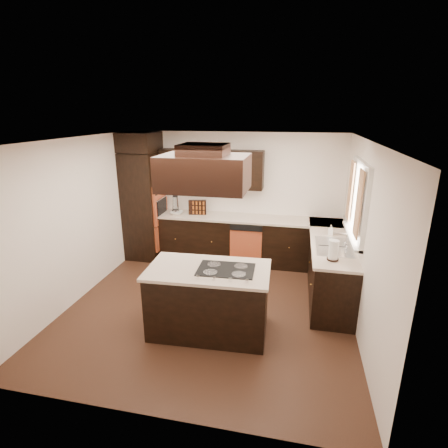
{
  "coord_description": "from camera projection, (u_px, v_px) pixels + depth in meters",
  "views": [
    {
      "loc": [
        1.2,
        -4.58,
        2.86
      ],
      "look_at": [
        0.1,
        0.6,
        1.15
      ],
      "focal_mm": 28.0,
      "sensor_mm": 36.0,
      "label": 1
    }
  ],
  "objects": [
    {
      "name": "window_pane",
      "position": [
        360.0,
        201.0,
        4.97
      ],
      "size": [
        0.0,
        1.2,
        1.0
      ],
      "primitive_type": "cube",
      "color": "white",
      "rests_on": "wall_right"
    },
    {
      "name": "cooktop",
      "position": [
        226.0,
        269.0,
        4.48
      ],
      "size": [
        0.75,
        0.51,
        0.01
      ],
      "primitive_type": "cube",
      "rotation": [
        0.0,
        0.0,
        0.04
      ],
      "color": "black",
      "rests_on": "island_top"
    },
    {
      "name": "island_top",
      "position": [
        208.0,
        270.0,
        4.53
      ],
      "size": [
        1.63,
        0.96,
        0.04
      ],
      "primitive_type": "cube",
      "rotation": [
        0.0,
        0.0,
        0.04
      ],
      "color": "beige",
      "rests_on": "island"
    },
    {
      "name": "wall_right",
      "position": [
        364.0,
        240.0,
        4.58
      ],
      "size": [
        0.02,
        4.2,
        2.5
      ],
      "primitive_type": "cube",
      "color": "white",
      "rests_on": "ground"
    },
    {
      "name": "base_cabinets_right",
      "position": [
        329.0,
        266.0,
        5.73
      ],
      "size": [
        0.6,
        2.4,
        0.88
      ],
      "primitive_type": "cube",
      "color": "black",
      "rests_on": "floor"
    },
    {
      "name": "curtain_right",
      "position": [
        350.0,
        191.0,
        5.37
      ],
      "size": [
        0.02,
        0.34,
        0.9
      ],
      "primitive_type": "cube",
      "color": "beige",
      "rests_on": "wall_right"
    },
    {
      "name": "wall_oven_face",
      "position": [
        160.0,
        204.0,
        6.91
      ],
      "size": [
        0.05,
        0.62,
        0.78
      ],
      "primitive_type": "cube",
      "color": "#CA552F",
      "rests_on": "oven_column"
    },
    {
      "name": "sink_rim",
      "position": [
        334.0,
        246.0,
        5.25
      ],
      "size": [
        0.52,
        0.84,
        0.01
      ],
      "primitive_type": "cube",
      "color": "silver",
      "rests_on": "countertop_right"
    },
    {
      "name": "blender_pitcher",
      "position": [
        175.0,
        203.0,
        6.84
      ],
      "size": [
        0.13,
        0.13,
        0.26
      ],
      "primitive_type": "cone",
      "color": "silver",
      "rests_on": "blender_base"
    },
    {
      "name": "oven_column",
      "position": [
        144.0,
        206.0,
        6.99
      ],
      "size": [
        0.65,
        0.75,
        2.12
      ],
      "primitive_type": "cube",
      "color": "black",
      "rests_on": "floor"
    },
    {
      "name": "base_cabinets_back",
      "position": [
        233.0,
        240.0,
        6.91
      ],
      "size": [
        2.93,
        0.6,
        0.88
      ],
      "primitive_type": "cube",
      "color": "black",
      "rests_on": "floor"
    },
    {
      "name": "spice_rack",
      "position": [
        197.0,
        207.0,
        6.87
      ],
      "size": [
        0.35,
        0.15,
        0.29
      ],
      "primitive_type": "cube",
      "rotation": [
        0.0,
        0.0,
        0.21
      ],
      "color": "black",
      "rests_on": "countertop_back"
    },
    {
      "name": "blender_base",
      "position": [
        176.0,
        212.0,
        6.89
      ],
      "size": [
        0.15,
        0.15,
        0.1
      ],
      "primitive_type": "cylinder",
      "color": "silver",
      "rests_on": "countertop_back"
    },
    {
      "name": "mixing_bowl",
      "position": [
        177.0,
        213.0,
        6.9
      ],
      "size": [
        0.27,
        0.27,
        0.06
      ],
      "primitive_type": "imported",
      "rotation": [
        0.0,
        0.0,
        0.09
      ],
      "color": "white",
      "rests_on": "countertop_back"
    },
    {
      "name": "soap_bottle",
      "position": [
        331.0,
        230.0,
        5.74
      ],
      "size": [
        0.09,
        0.09,
        0.17
      ],
      "primitive_type": "imported",
      "rotation": [
        0.0,
        0.0,
        -0.12
      ],
      "color": "white",
      "rests_on": "countertop_right"
    },
    {
      "name": "wall_back",
      "position": [
        235.0,
        196.0,
        6.96
      ],
      "size": [
        4.2,
        0.02,
        2.5
      ],
      "primitive_type": "cube",
      "color": "white",
      "rests_on": "ground"
    },
    {
      "name": "countertop_right",
      "position": [
        331.0,
        240.0,
        5.59
      ],
      "size": [
        0.63,
        2.4,
        0.04
      ],
      "primitive_type": "cube",
      "color": "beige",
      "rests_on": "base_cabinets_right"
    },
    {
      "name": "countertop_back",
      "position": [
        233.0,
        218.0,
        6.76
      ],
      "size": [
        2.93,
        0.63,
        0.04
      ],
      "primitive_type": "cube",
      "color": "beige",
      "rests_on": "base_cabinets_back"
    },
    {
      "name": "island",
      "position": [
        209.0,
        301.0,
        4.67
      ],
      "size": [
        1.57,
        0.9,
        0.88
      ],
      "primitive_type": "cube",
      "rotation": [
        0.0,
        0.0,
        0.04
      ],
      "color": "black",
      "rests_on": "floor"
    },
    {
      "name": "dishwasher_front",
      "position": [
        246.0,
        248.0,
        6.6
      ],
      "size": [
        0.6,
        0.05,
        0.72
      ],
      "primitive_type": "cube",
      "color": "#CA552F",
      "rests_on": "floor"
    },
    {
      "name": "curtain_left",
      "position": [
        359.0,
        204.0,
        4.58
      ],
      "size": [
        0.02,
        0.34,
        0.9
      ],
      "primitive_type": "cube",
      "color": "beige",
      "rests_on": "wall_right"
    },
    {
      "name": "hood_duct",
      "position": [
        204.0,
        149.0,
        4.1
      ],
      "size": [
        0.55,
        0.5,
        0.13
      ],
      "primitive_type": "cube",
      "color": "black",
      "rests_on": "ceiling"
    },
    {
      "name": "wall_front",
      "position": [
        148.0,
        306.0,
        3.03
      ],
      "size": [
        4.2,
        0.02,
        2.5
      ],
      "primitive_type": "cube",
      "color": "white",
      "rests_on": "ground"
    },
    {
      "name": "ceiling",
      "position": [
        207.0,
        139.0,
        4.61
      ],
      "size": [
        4.2,
        4.2,
        0.02
      ],
      "primitive_type": "cube",
      "color": "white",
      "rests_on": "ground"
    },
    {
      "name": "range_hood",
      "position": [
        204.0,
        173.0,
        4.19
      ],
      "size": [
        1.05,
        0.72,
        0.42
      ],
      "primitive_type": "cube",
      "color": "black",
      "rests_on": "ceiling"
    },
    {
      "name": "wall_left",
      "position": [
        77.0,
        220.0,
        5.41
      ],
      "size": [
        0.02,
        4.2,
        2.5
      ],
      "primitive_type": "cube",
      "color": "white",
      "rests_on": "ground"
    },
    {
      "name": "upper_cabinets",
      "position": [
        211.0,
        169.0,
        6.71
      ],
      "size": [
        2.0,
        0.34,
        0.72
      ],
      "primitive_type": "cube",
      "color": "black",
      "rests_on": "wall_back"
    },
    {
      "name": "floor",
      "position": [
        210.0,
        307.0,
        5.38
      ],
      "size": [
        4.2,
        4.2,
        0.02
      ],
      "primitive_type": "cube",
      "color": "#563320",
      "rests_on": "ground"
    },
    {
      "name": "paper_towel",
      "position": [
        334.0,
        250.0,
        4.74
      ],
      "size": [
        0.17,
        0.17,
        0.29
      ],
      "primitive_type": "cylinder",
      "rotation": [
        0.0,
        0.0,
        0.38
      ],
      "color": "white",
      "rests_on": "countertop_right"
    },
    {
      "name": "window_frame",
      "position": [
        358.0,
        200.0,
        4.98
      ],
      "size": [
        0.06,
        1.32,
        1.12
      ],
      "primitive_type": "cube",
      "color": "white",
      "rests_on": "wall_right"
    }
  ]
}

